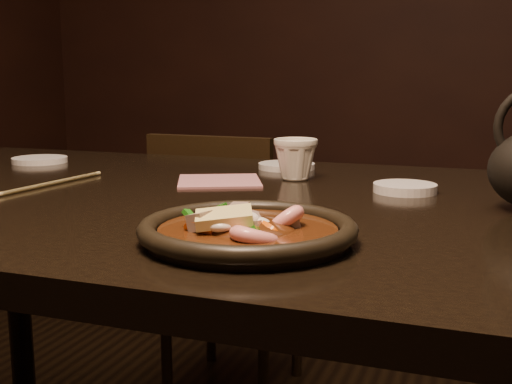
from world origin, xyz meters
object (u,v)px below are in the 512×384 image
(chair, at_px, (226,258))
(plate, at_px, (248,231))
(tea_cup, at_px, (296,158))
(table, at_px, (207,240))

(chair, height_order, plate, chair)
(chair, distance_m, plate, 1.10)
(plate, relative_size, tea_cup, 3.11)
(chair, xyz_separation_m, tea_cup, (0.36, -0.50, 0.36))
(chair, bearing_deg, tea_cup, 126.14)
(plate, bearing_deg, chair, 114.40)
(table, bearing_deg, chair, 110.69)
(chair, bearing_deg, table, 111.66)
(table, height_order, tea_cup, tea_cup)
(chair, relative_size, tea_cup, 9.61)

